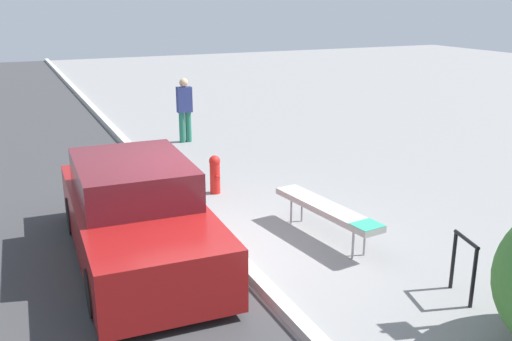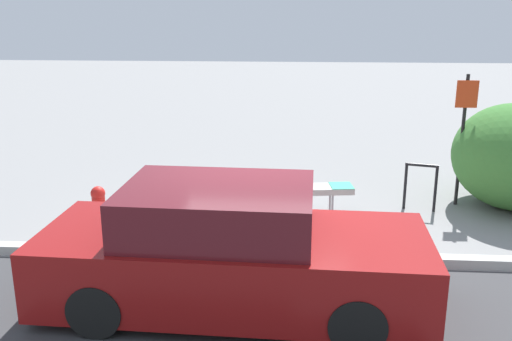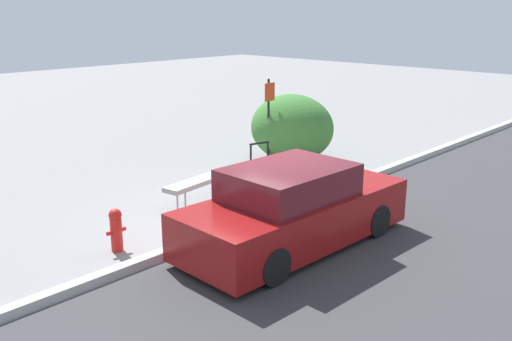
{
  "view_description": "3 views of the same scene",
  "coord_description": "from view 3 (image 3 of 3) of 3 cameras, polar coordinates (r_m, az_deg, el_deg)",
  "views": [
    {
      "loc": [
        7.4,
        -2.85,
        3.68
      ],
      "look_at": [
        -0.27,
        0.62,
        1.12
      ],
      "focal_mm": 40.0,
      "sensor_mm": 36.0,
      "label": 1
    },
    {
      "loc": [
        0.39,
        -7.23,
        3.37
      ],
      "look_at": [
        -0.17,
        0.66,
        1.1
      ],
      "focal_mm": 40.0,
      "sensor_mm": 36.0,
      "label": 2
    },
    {
      "loc": [
        -7.54,
        -7.16,
        4.01
      ],
      "look_at": [
        1.27,
        1.14,
        0.57
      ],
      "focal_mm": 40.0,
      "sensor_mm": 36.0,
      "label": 3
    }
  ],
  "objects": [
    {
      "name": "bike_rack",
      "position": [
        14.21,
        0.33,
        1.58
      ],
      "size": [
        0.54,
        0.19,
        0.83
      ],
      "rotation": [
        0.0,
        0.0,
        -0.25
      ],
      "color": "black",
      "rests_on": "ground_plane"
    },
    {
      "name": "curb",
      "position": [
        11.12,
        -0.21,
        -4.91
      ],
      "size": [
        60.0,
        0.2,
        0.13
      ],
      "color": "#B7B7B2",
      "rests_on": "ground_plane"
    },
    {
      "name": "sign_post",
      "position": [
        14.75,
        1.29,
        5.61
      ],
      "size": [
        0.36,
        0.08,
        2.3
      ],
      "color": "black",
      "rests_on": "ground_plane"
    },
    {
      "name": "fire_hydrant",
      "position": [
        10.03,
        -13.82,
        -5.66
      ],
      "size": [
        0.36,
        0.22,
        0.77
      ],
      "color": "red",
      "rests_on": "ground_plane"
    },
    {
      "name": "parked_car_near",
      "position": [
        9.9,
        3.79,
        -3.94
      ],
      "size": [
        4.45,
        1.88,
        1.46
      ],
      "rotation": [
        0.0,
        0.0,
        -0.04
      ],
      "color": "black",
      "rests_on": "ground_plane"
    },
    {
      "name": "ground_plane",
      "position": [
        11.14,
        -0.21,
        -5.22
      ],
      "size": [
        60.0,
        60.0,
        0.0
      ],
      "primitive_type": "plane",
      "color": "gray"
    },
    {
      "name": "bench",
      "position": [
        12.23,
        -4.95,
        -0.84
      ],
      "size": [
        2.29,
        0.69,
        0.57
      ],
      "rotation": [
        0.0,
        0.0,
        0.13
      ],
      "color": "#99999E",
      "rests_on": "ground_plane"
    },
    {
      "name": "shrub_hedge",
      "position": [
        15.5,
        3.6,
        4.29
      ],
      "size": [
        2.07,
        2.35,
        1.81
      ],
      "color": "#3D7A33",
      "rests_on": "ground_plane"
    }
  ]
}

